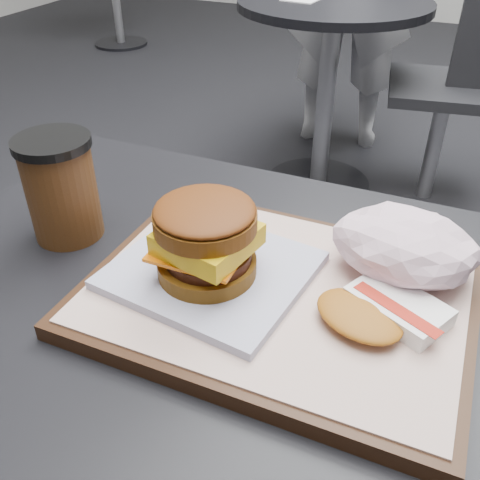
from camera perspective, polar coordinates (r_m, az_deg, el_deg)
name	(u,v)px	position (r m, az deg, el deg)	size (l,w,h in m)	color
customer_table	(241,429)	(0.68, 0.15, -19.50)	(0.80, 0.60, 0.77)	#A5A5AA
serving_tray	(277,295)	(0.55, 4.02, -5.90)	(0.38, 0.28, 0.02)	black
breakfast_sandwich	(208,247)	(0.53, -3.44, -0.75)	(0.21, 0.19, 0.09)	silver
hash_brown	(380,310)	(0.52, 14.76, -7.27)	(0.13, 0.12, 0.02)	white
crumpled_wrapper	(405,246)	(0.57, 17.23, -0.64)	(0.15, 0.11, 0.06)	white
coffee_cup	(61,188)	(0.65, -18.54, 5.33)	(0.09, 0.09, 0.13)	#452510
neighbor_table	(329,56)	(2.16, 9.52, 18.75)	(0.70, 0.70, 0.75)	black
neighbor_chair	(470,77)	(2.20, 23.30, 15.67)	(0.63, 0.48, 0.88)	#A0A0A5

